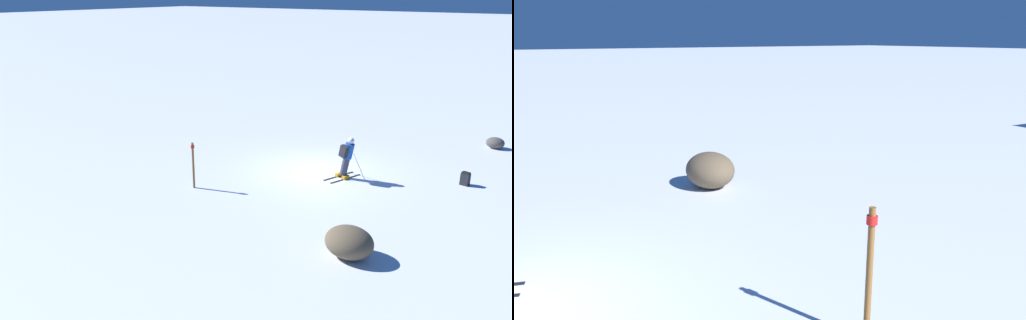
# 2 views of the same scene
# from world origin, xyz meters

# --- Properties ---
(exposed_boulder_0) EXTENTS (1.33, 1.13, 0.86)m
(exposed_boulder_0) POSITION_xyz_m (-3.90, 5.27, 0.43)
(exposed_boulder_0) COLOR brown
(exposed_boulder_0) RESTS_ON ground
(trail_marker) EXTENTS (0.13, 0.13, 1.69)m
(trail_marker) POSITION_xyz_m (2.78, 4.04, 0.94)
(trail_marker) COLOR brown
(trail_marker) RESTS_ON ground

